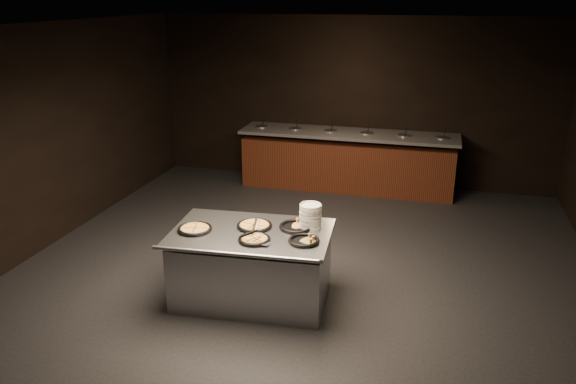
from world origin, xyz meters
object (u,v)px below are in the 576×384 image
(plate_stack, at_px, (310,216))
(pan_veggie_whole, at_px, (195,229))
(pan_cheese_whole, at_px, (254,225))
(serving_counter, at_px, (252,267))

(plate_stack, distance_m, pan_veggie_whole, 1.26)
(plate_stack, bearing_deg, pan_cheese_whole, -166.60)
(serving_counter, xyz_separation_m, pan_veggie_whole, (-0.60, -0.13, 0.44))
(plate_stack, bearing_deg, serving_counter, -155.79)
(pan_veggie_whole, bearing_deg, plate_stack, 18.55)
(pan_veggie_whole, relative_size, pan_cheese_whole, 0.96)
(plate_stack, relative_size, pan_veggie_whole, 0.72)
(plate_stack, xyz_separation_m, pan_cheese_whole, (-0.60, -0.14, -0.11))
(serving_counter, height_order, pan_veggie_whole, pan_veggie_whole)
(serving_counter, height_order, pan_cheese_whole, pan_cheese_whole)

